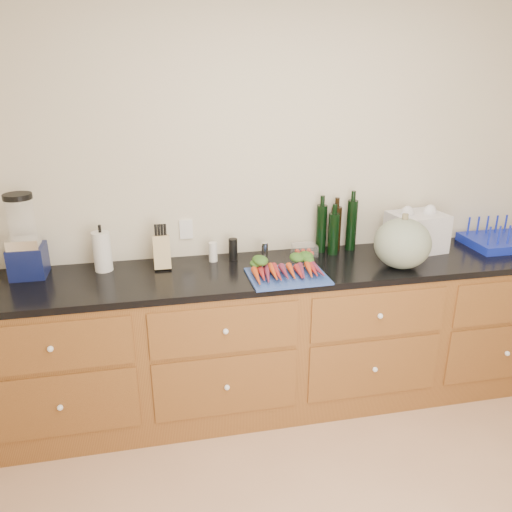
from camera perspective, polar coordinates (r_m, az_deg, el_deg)
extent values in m
cube|color=beige|center=(3.20, 2.63, 6.94)|extent=(4.10, 0.05, 2.60)
cube|color=brown|center=(3.23, 3.81, -9.28)|extent=(3.60, 0.60, 0.90)
cube|color=brown|center=(2.79, -22.40, -9.63)|extent=(0.82, 0.01, 0.28)
sphere|color=white|center=(2.78, -22.45, -9.79)|extent=(0.03, 0.03, 0.03)
cube|color=brown|center=(2.98, -21.44, -15.65)|extent=(0.82, 0.01, 0.38)
sphere|color=white|center=(2.97, -21.49, -15.83)|extent=(0.03, 0.03, 0.03)
cube|color=brown|center=(2.75, -3.54, -8.45)|extent=(0.82, 0.01, 0.28)
sphere|color=white|center=(2.74, -3.49, -8.61)|extent=(0.03, 0.03, 0.03)
cube|color=brown|center=(2.94, -3.38, -14.59)|extent=(0.82, 0.01, 0.38)
sphere|color=white|center=(2.93, -3.33, -14.77)|extent=(0.03, 0.03, 0.03)
cube|color=brown|center=(2.99, 13.89, -6.54)|extent=(0.82, 0.01, 0.28)
sphere|color=white|center=(2.98, 14.02, -6.68)|extent=(0.03, 0.03, 0.03)
cube|color=brown|center=(3.17, 13.33, -12.36)|extent=(0.82, 0.01, 0.38)
sphere|color=white|center=(3.16, 13.45, -12.51)|extent=(0.03, 0.03, 0.03)
cube|color=brown|center=(3.61, 26.64, -9.80)|extent=(0.82, 0.01, 0.38)
sphere|color=white|center=(3.60, 26.79, -9.92)|extent=(0.03, 0.03, 0.03)
cube|color=black|center=(3.02, 4.02, -1.52)|extent=(3.64, 0.62, 0.04)
cube|color=#264392|center=(2.85, 3.60, -2.32)|extent=(0.45, 0.34, 0.01)
cone|color=#CF4518|center=(2.78, 0.12, -2.27)|extent=(0.04, 0.19, 0.04)
cone|color=maroon|center=(2.79, 0.73, -2.23)|extent=(0.04, 0.19, 0.04)
cone|color=maroon|center=(2.80, 1.34, -2.18)|extent=(0.04, 0.19, 0.04)
cone|color=#CF4518|center=(2.80, 1.95, -2.13)|extent=(0.04, 0.19, 0.04)
cone|color=maroon|center=(2.81, 2.55, -2.08)|extent=(0.04, 0.19, 0.04)
cone|color=maroon|center=(2.82, 3.15, -2.03)|extent=(0.04, 0.19, 0.04)
ellipsoid|color=#2A551C|center=(2.93, 1.01, -0.94)|extent=(0.19, 0.11, 0.06)
cone|color=#CF4518|center=(2.83, 4.27, -1.94)|extent=(0.04, 0.19, 0.04)
cone|color=maroon|center=(2.84, 4.87, -1.89)|extent=(0.04, 0.19, 0.04)
cone|color=maroon|center=(2.85, 5.45, -1.84)|extent=(0.04, 0.19, 0.04)
cone|color=#CF4518|center=(2.86, 6.04, -1.79)|extent=(0.04, 0.19, 0.04)
cone|color=maroon|center=(2.87, 6.62, -1.74)|extent=(0.04, 0.19, 0.04)
cone|color=maroon|center=(2.87, 7.20, -1.70)|extent=(0.04, 0.19, 0.04)
ellipsoid|color=#2A551C|center=(2.98, 4.95, -0.64)|extent=(0.19, 0.11, 0.06)
ellipsoid|color=slate|center=(3.07, 16.39, 1.39)|extent=(0.33, 0.33, 0.30)
cube|color=#0E1544|center=(3.12, -24.57, -0.52)|extent=(0.19, 0.19, 0.18)
cube|color=silver|center=(3.05, -25.02, 1.32)|extent=(0.17, 0.11, 0.06)
cylinder|color=white|center=(3.05, -25.22, 3.61)|extent=(0.15, 0.15, 0.25)
cylinder|color=black|center=(3.02, -25.62, 6.15)|extent=(0.15, 0.15, 0.03)
cylinder|color=silver|center=(3.04, -17.17, 0.50)|extent=(0.10, 0.10, 0.24)
cube|color=tan|center=(3.01, -10.70, 0.48)|extent=(0.10, 0.10, 0.20)
cylinder|color=silver|center=(3.08, -4.93, 0.47)|extent=(0.05, 0.05, 0.12)
cylinder|color=black|center=(3.09, -2.64, 0.77)|extent=(0.05, 0.05, 0.14)
cylinder|color=white|center=(3.13, 1.00, 0.68)|extent=(0.04, 0.04, 0.10)
cube|color=white|center=(3.19, 5.56, 0.69)|extent=(0.15, 0.12, 0.07)
cylinder|color=black|center=(3.23, 7.46, 3.13)|extent=(0.07, 0.07, 0.31)
cylinder|color=black|center=(3.28, 9.10, 3.11)|extent=(0.07, 0.07, 0.29)
cylinder|color=black|center=(3.30, 10.86, 3.48)|extent=(0.07, 0.07, 0.33)
cylinder|color=black|center=(3.20, 8.84, 2.51)|extent=(0.07, 0.07, 0.27)
cube|color=#1324AA|center=(3.73, 26.13, 1.47)|extent=(0.44, 0.36, 0.06)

